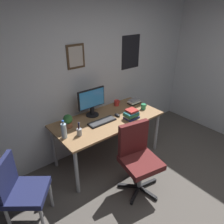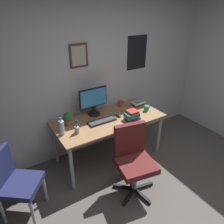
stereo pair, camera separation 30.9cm
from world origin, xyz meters
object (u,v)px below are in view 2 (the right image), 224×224
Objects in this scene: computer_mouse at (118,115)px; monitor at (93,100)px; coffee_mug_near at (120,103)px; pen_cup at (77,130)px; book_stack_right at (132,115)px; side_chair at (14,180)px; keyboard at (102,121)px; coffee_mug_far at (147,108)px; water_bottle at (62,128)px; book_stack_left at (138,103)px; potted_plant at (68,118)px; office_chair at (133,157)px.

monitor is at bearing 136.34° from computer_mouse.
coffee_mug_near is 0.60× the size of pen_cup.
book_stack_right reaches higher than coffee_mug_near.
side_chair is 4.38× the size of pen_cup.
coffee_mug_far is (0.80, -0.07, 0.03)m from keyboard.
monitor is 4.18× the size of computer_mouse.
side_chair is 0.94m from pen_cup.
water_bottle reaches higher than pen_cup.
keyboard is at bearing -149.65° from coffee_mug_near.
coffee_mug_near is 0.53× the size of book_stack_left.
potted_plant reaches higher than book_stack_left.
monitor is at bearing -176.26° from coffee_mug_near.
computer_mouse is 0.55m from book_stack_left.
pen_cup is at bearing -140.83° from monitor.
office_chair is 4.27× the size of book_stack_right.
pen_cup is (0.01, -0.27, -0.05)m from potted_plant.
side_chair is 2.14m from coffee_mug_far.
keyboard is at bearing 1.14° from water_bottle.
side_chair is at bearing -176.70° from book_stack_right.
office_chair is 1.09× the size of side_chair.
book_stack_right reaches higher than keyboard.
pen_cup is at bearing -86.95° from potted_plant.
office_chair reaches higher than potted_plant.
side_chair is 1.04m from potted_plant.
coffee_mug_far reaches higher than computer_mouse.
coffee_mug_far is at bearing 40.37° from office_chair.
monitor is 0.45m from computer_mouse.
side_chair is at bearing -167.44° from pen_cup.
coffee_mug_near is (0.54, 0.32, 0.04)m from keyboard.
office_chair is 1.01m from water_bottle.
book_stack_right is (0.35, 0.51, 0.27)m from office_chair.
potted_plant is 0.94m from book_stack_right.
keyboard is at bearing -167.60° from book_stack_left.
office_chair is 8.64× the size of computer_mouse.
office_chair is 8.06× the size of coffee_mug_far.
coffee_mug_near is at bearing 15.88° from water_bottle.
office_chair is at bearing -87.35° from monitor.
office_chair reaches higher than book_stack_right.
office_chair is 4.87× the size of potted_plant.
side_chair is at bearing -167.93° from keyboard.
book_stack_right is at bearing 3.30° from side_chair.
side_chair is at bearing -151.45° from potted_plant.
monitor is at bearing 11.30° from potted_plant.
office_chair is 2.07× the size of monitor.
potted_plant is (-0.99, -0.13, 0.06)m from coffee_mug_near.
monitor is 3.82× the size of coffee_mug_near.
potted_plant reaches higher than computer_mouse.
side_chair is 0.82m from water_bottle.
book_stack_left is 1.01× the size of book_stack_right.
monitor is 3.90× the size of coffee_mug_far.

